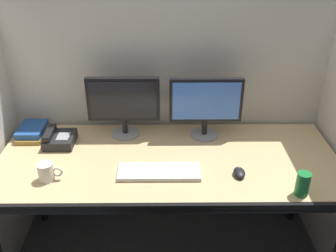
# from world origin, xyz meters

# --- Properties ---
(cubicle_partition_rear) EXTENTS (2.21, 0.06, 1.57)m
(cubicle_partition_rear) POSITION_xyz_m (0.00, 0.74, 0.79)
(cubicle_partition_rear) COLOR beige
(cubicle_partition_rear) RESTS_ON ground
(desk) EXTENTS (1.90, 0.80, 0.74)m
(desk) POSITION_xyz_m (0.00, 0.29, 0.69)
(desk) COLOR tan
(desk) RESTS_ON ground
(monitor_left) EXTENTS (0.43, 0.17, 0.37)m
(monitor_left) POSITION_xyz_m (-0.26, 0.57, 0.96)
(monitor_left) COLOR gray
(monitor_left) RESTS_ON desk
(monitor_right) EXTENTS (0.43, 0.17, 0.37)m
(monitor_right) POSITION_xyz_m (0.22, 0.56, 0.96)
(monitor_right) COLOR gray
(monitor_right) RESTS_ON desk
(keyboard_main) EXTENTS (0.43, 0.15, 0.02)m
(keyboard_main) POSITION_xyz_m (-0.05, 0.16, 0.75)
(keyboard_main) COLOR silver
(keyboard_main) RESTS_ON desk
(computer_mouse) EXTENTS (0.06, 0.10, 0.04)m
(computer_mouse) POSITION_xyz_m (0.37, 0.14, 0.76)
(computer_mouse) COLOR black
(computer_mouse) RESTS_ON desk
(coffee_mug) EXTENTS (0.13, 0.08, 0.09)m
(coffee_mug) POSITION_xyz_m (-0.62, 0.11, 0.79)
(coffee_mug) COLOR silver
(coffee_mug) RESTS_ON desk
(soda_can) EXTENTS (0.07, 0.07, 0.12)m
(soda_can) POSITION_xyz_m (0.64, -0.02, 0.80)
(soda_can) COLOR #197233
(soda_can) RESTS_ON desk
(desk_phone) EXTENTS (0.17, 0.19, 0.09)m
(desk_phone) POSITION_xyz_m (-0.64, 0.47, 0.77)
(desk_phone) COLOR black
(desk_phone) RESTS_ON desk
(book_stack) EXTENTS (0.15, 0.23, 0.06)m
(book_stack) POSITION_xyz_m (-0.83, 0.56, 0.77)
(book_stack) COLOR olive
(book_stack) RESTS_ON desk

